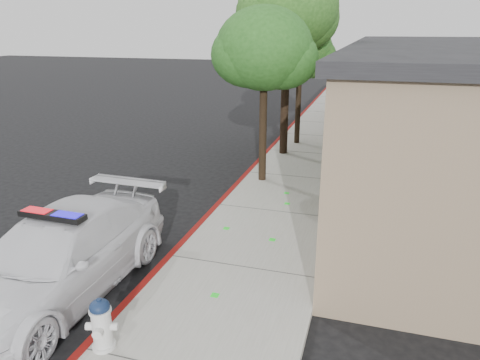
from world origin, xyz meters
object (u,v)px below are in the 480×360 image
street_tree_near (264,53)px  street_tree_far (301,53)px  clapboard_building (461,108)px  police_car (58,256)px  fire_hydrant (101,324)px  street_tree_mid (288,12)px

street_tree_near → street_tree_far: (0.23, 5.03, -0.26)m
clapboard_building → police_car: (-8.03, -10.64, -1.37)m
police_car → street_tree_near: street_tree_near is taller
police_car → street_tree_near: (2.05, 7.03, 3.25)m
police_car → fire_hydrant: police_car is taller
street_tree_mid → street_tree_far: size_ratio=1.40×
fire_hydrant → street_tree_near: street_tree_near is taller
fire_hydrant → street_tree_mid: 12.52m
fire_hydrant → clapboard_building: bearing=46.2°
police_car → street_tree_far: street_tree_far is taller
clapboard_building → police_car: size_ratio=3.98×
clapboard_building → street_tree_mid: size_ratio=3.12×
street_tree_near → street_tree_mid: street_tree_mid is taller
clapboard_building → street_tree_near: size_ratio=4.04×
clapboard_building → street_tree_near: street_tree_near is taller
street_tree_near → police_car: bearing=-106.3°
fire_hydrant → street_tree_mid: street_tree_mid is taller
police_car → fire_hydrant: (1.69, -1.25, -0.19)m
fire_hydrant → street_tree_near: 8.97m
fire_hydrant → street_tree_far: street_tree_far is taller
street_tree_far → fire_hydrant: bearing=-92.5°
street_tree_near → street_tree_mid: size_ratio=0.77×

